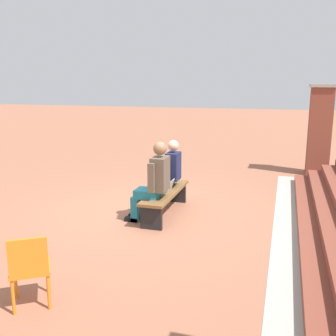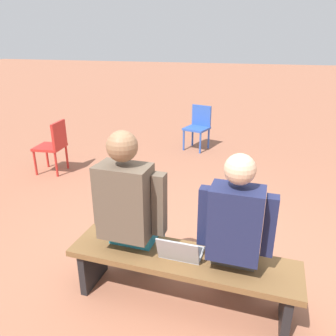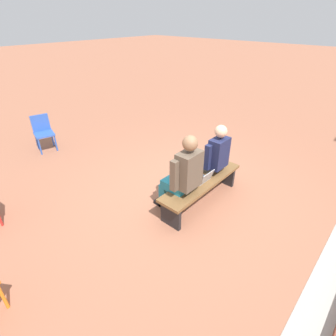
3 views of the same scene
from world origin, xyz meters
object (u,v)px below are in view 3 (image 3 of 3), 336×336
person_adult (183,174)px  laptop (203,179)px  plastic_chair_foreground (43,131)px  bench (202,185)px  person_student (213,157)px

person_adult → laptop: (-0.43, 0.08, -0.25)m
laptop → plastic_chair_foreground: bearing=-79.1°
bench → person_student: size_ratio=1.34×
bench → plastic_chair_foreground: bearing=-79.0°
bench → laptop: 0.15m
person_student → plastic_chair_foreground: size_ratio=1.60×
bench → laptop: laptop is taller
person_adult → laptop: size_ratio=4.47×
person_student → person_adult: bearing=-0.3°
bench → laptop: bearing=60.2°
bench → person_student: (-0.39, -0.07, 0.36)m
person_adult → plastic_chair_foreground: (0.36, -4.01, -0.27)m
person_student → laptop: size_ratio=4.20×
bench → laptop: size_ratio=5.62×
person_student → plastic_chair_foreground: bearing=-73.6°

